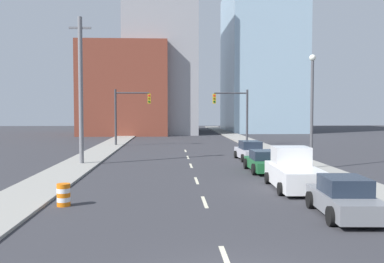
{
  "coord_description": "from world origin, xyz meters",
  "views": [
    {
      "loc": [
        -1.5,
        -9.24,
        4.05
      ],
      "look_at": [
        0.36,
        27.19,
        2.2
      ],
      "focal_mm": 40.0,
      "sensor_mm": 36.0,
      "label": 1
    }
  ],
  "objects_px": {
    "utility_pole_left_mid": "(81,90)",
    "traffic_barrel": "(64,195)",
    "pickup_truck_white": "(294,172)",
    "sedan_green": "(264,162)",
    "traffic_signal_left": "(126,110)",
    "street_lamp": "(312,103)",
    "sedan_gray": "(344,198)",
    "traffic_signal_right": "(237,110)",
    "sedan_silver": "(250,151)"
  },
  "relations": [
    {
      "from": "pickup_truck_white",
      "to": "sedan_silver",
      "type": "xyz_separation_m",
      "value": [
        0.13,
        12.63,
        -0.16
      ]
    },
    {
      "from": "traffic_signal_right",
      "to": "utility_pole_left_mid",
      "type": "xyz_separation_m",
      "value": [
        -14.15,
        -16.39,
        1.44
      ]
    },
    {
      "from": "sedan_silver",
      "to": "street_lamp",
      "type": "bearing_deg",
      "value": -63.97
    },
    {
      "from": "sedan_silver",
      "to": "sedan_green",
      "type": "bearing_deg",
      "value": -95.04
    },
    {
      "from": "traffic_signal_left",
      "to": "traffic_signal_right",
      "type": "bearing_deg",
      "value": 0.0
    },
    {
      "from": "traffic_barrel",
      "to": "pickup_truck_white",
      "type": "height_order",
      "value": "pickup_truck_white"
    },
    {
      "from": "traffic_signal_right",
      "to": "sedan_green",
      "type": "distance_m",
      "value": 20.88
    },
    {
      "from": "utility_pole_left_mid",
      "to": "sedan_silver",
      "type": "relative_size",
      "value": 2.36
    },
    {
      "from": "traffic_barrel",
      "to": "utility_pole_left_mid",
      "type": "bearing_deg",
      "value": 98.48
    },
    {
      "from": "traffic_barrel",
      "to": "sedan_gray",
      "type": "xyz_separation_m",
      "value": [
        11.09,
        -2.32,
        0.22
      ]
    },
    {
      "from": "pickup_truck_white",
      "to": "traffic_barrel",
      "type": "bearing_deg",
      "value": -160.32
    },
    {
      "from": "street_lamp",
      "to": "sedan_green",
      "type": "xyz_separation_m",
      "value": [
        -3.4,
        -0.85,
        -3.89
      ]
    },
    {
      "from": "traffic_signal_left",
      "to": "sedan_silver",
      "type": "xyz_separation_m",
      "value": [
        11.45,
        -13.98,
        -3.39
      ]
    },
    {
      "from": "utility_pole_left_mid",
      "to": "traffic_barrel",
      "type": "height_order",
      "value": "utility_pole_left_mid"
    },
    {
      "from": "pickup_truck_white",
      "to": "sedan_silver",
      "type": "bearing_deg",
      "value": 91.51
    },
    {
      "from": "utility_pole_left_mid",
      "to": "sedan_gray",
      "type": "bearing_deg",
      "value": -50.58
    },
    {
      "from": "traffic_signal_left",
      "to": "traffic_barrel",
      "type": "height_order",
      "value": "traffic_signal_left"
    },
    {
      "from": "traffic_signal_left",
      "to": "utility_pole_left_mid",
      "type": "height_order",
      "value": "utility_pole_left_mid"
    },
    {
      "from": "utility_pole_left_mid",
      "to": "sedan_silver",
      "type": "distance_m",
      "value": 14.07
    },
    {
      "from": "sedan_gray",
      "to": "sedan_green",
      "type": "xyz_separation_m",
      "value": [
        -0.44,
        11.81,
        -0.04
      ]
    },
    {
      "from": "utility_pole_left_mid",
      "to": "traffic_signal_right",
      "type": "bearing_deg",
      "value": 49.2
    },
    {
      "from": "sedan_green",
      "to": "traffic_barrel",
      "type": "bearing_deg",
      "value": -138.6
    },
    {
      "from": "traffic_barrel",
      "to": "sedan_gray",
      "type": "bearing_deg",
      "value": -11.81
    },
    {
      "from": "traffic_signal_left",
      "to": "traffic_barrel",
      "type": "relative_size",
      "value": 6.67
    },
    {
      "from": "traffic_barrel",
      "to": "pickup_truck_white",
      "type": "relative_size",
      "value": 0.18
    },
    {
      "from": "street_lamp",
      "to": "utility_pole_left_mid",
      "type": "bearing_deg",
      "value": 168.39
    },
    {
      "from": "street_lamp",
      "to": "sedan_silver",
      "type": "bearing_deg",
      "value": 118.42
    },
    {
      "from": "street_lamp",
      "to": "sedan_green",
      "type": "relative_size",
      "value": 1.71
    },
    {
      "from": "traffic_signal_left",
      "to": "sedan_gray",
      "type": "bearing_deg",
      "value": -70.31
    },
    {
      "from": "pickup_truck_white",
      "to": "sedan_green",
      "type": "bearing_deg",
      "value": 93.75
    },
    {
      "from": "pickup_truck_white",
      "to": "sedan_silver",
      "type": "relative_size",
      "value": 1.16
    },
    {
      "from": "traffic_signal_left",
      "to": "sedan_green",
      "type": "relative_size",
      "value": 1.4
    },
    {
      "from": "traffic_signal_right",
      "to": "street_lamp",
      "type": "xyz_separation_m",
      "value": [
        1.94,
        -19.69,
        0.45
      ]
    },
    {
      "from": "traffic_signal_left",
      "to": "sedan_green",
      "type": "xyz_separation_m",
      "value": [
        11.14,
        -20.55,
        -3.43
      ]
    },
    {
      "from": "traffic_signal_left",
      "to": "street_lamp",
      "type": "xyz_separation_m",
      "value": [
        14.54,
        -19.69,
        0.45
      ]
    },
    {
      "from": "traffic_barrel",
      "to": "pickup_truck_white",
      "type": "distance_m",
      "value": 11.37
    },
    {
      "from": "sedan_green",
      "to": "sedan_gray",
      "type": "bearing_deg",
      "value": -88.17
    },
    {
      "from": "utility_pole_left_mid",
      "to": "sedan_gray",
      "type": "distance_m",
      "value": 21.23
    },
    {
      "from": "sedan_gray",
      "to": "traffic_signal_right",
      "type": "bearing_deg",
      "value": 91.53
    },
    {
      "from": "traffic_signal_left",
      "to": "traffic_barrel",
      "type": "xyz_separation_m",
      "value": [
        0.49,
        -30.04,
        -3.61
      ]
    },
    {
      "from": "traffic_barrel",
      "to": "sedan_gray",
      "type": "distance_m",
      "value": 11.33
    },
    {
      "from": "traffic_signal_left",
      "to": "sedan_gray",
      "type": "xyz_separation_m",
      "value": [
        11.58,
        -32.36,
        -3.39
      ]
    },
    {
      "from": "street_lamp",
      "to": "sedan_green",
      "type": "distance_m",
      "value": 5.23
    },
    {
      "from": "street_lamp",
      "to": "pickup_truck_white",
      "type": "relative_size",
      "value": 1.46
    },
    {
      "from": "utility_pole_left_mid",
      "to": "sedan_green",
      "type": "bearing_deg",
      "value": -18.15
    },
    {
      "from": "sedan_silver",
      "to": "traffic_signal_right",
      "type": "bearing_deg",
      "value": 82.9
    },
    {
      "from": "pickup_truck_white",
      "to": "traffic_signal_right",
      "type": "bearing_deg",
      "value": 89.34
    },
    {
      "from": "traffic_barrel",
      "to": "sedan_silver",
      "type": "relative_size",
      "value": 0.21
    },
    {
      "from": "pickup_truck_white",
      "to": "utility_pole_left_mid",
      "type": "bearing_deg",
      "value": 143.65
    },
    {
      "from": "street_lamp",
      "to": "traffic_barrel",
      "type": "bearing_deg",
      "value": -143.65
    }
  ]
}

